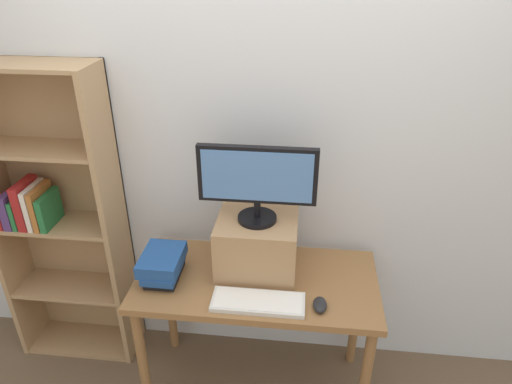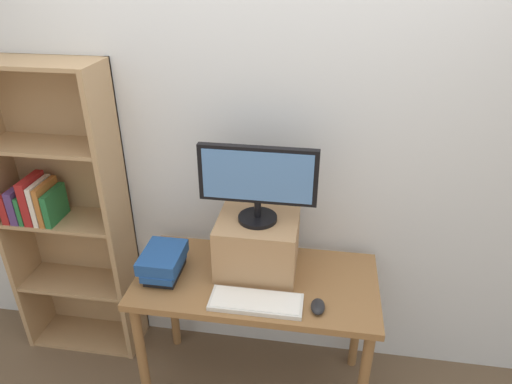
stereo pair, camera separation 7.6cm
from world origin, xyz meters
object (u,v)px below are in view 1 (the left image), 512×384
(bookshelf_unit, at_px, (57,219))
(riser_box, at_px, (257,244))
(computer_monitor, at_px, (257,180))
(keyboard, at_px, (258,302))
(desk, at_px, (257,295))
(book_stack, at_px, (163,265))
(computer_mouse, at_px, (320,305))

(bookshelf_unit, distance_m, riser_box, 1.13)
(computer_monitor, xyz_separation_m, keyboard, (0.03, -0.27, -0.49))
(desk, height_order, book_stack, book_stack)
(bookshelf_unit, height_order, book_stack, bookshelf_unit)
(bookshelf_unit, xyz_separation_m, keyboard, (1.16, -0.41, -0.11))
(desk, distance_m, book_stack, 0.49)
(keyboard, bearing_deg, riser_box, 97.23)
(riser_box, height_order, book_stack, riser_box)
(book_stack, bearing_deg, riser_box, 15.53)
(bookshelf_unit, relative_size, computer_monitor, 3.17)
(desk, bearing_deg, computer_monitor, 94.39)
(computer_monitor, height_order, book_stack, computer_monitor)
(keyboard, distance_m, book_stack, 0.51)
(computer_monitor, bearing_deg, keyboard, -82.73)
(riser_box, bearing_deg, desk, -85.68)
(computer_monitor, distance_m, book_stack, 0.63)
(keyboard, bearing_deg, computer_monitor, 97.27)
(computer_monitor, height_order, computer_mouse, computer_monitor)
(computer_mouse, height_order, book_stack, book_stack)
(computer_mouse, bearing_deg, computer_monitor, 140.31)
(riser_box, xyz_separation_m, computer_monitor, (-0.00, -0.00, 0.36))
(computer_monitor, bearing_deg, book_stack, -164.64)
(bookshelf_unit, xyz_separation_m, computer_mouse, (1.44, -0.41, -0.11))
(desk, relative_size, computer_monitor, 2.16)
(computer_mouse, bearing_deg, riser_box, 140.16)
(bookshelf_unit, relative_size, book_stack, 6.78)
(computer_monitor, xyz_separation_m, computer_mouse, (0.31, -0.26, -0.48))
(bookshelf_unit, bearing_deg, computer_mouse, -15.79)
(riser_box, distance_m, book_stack, 0.47)
(bookshelf_unit, relative_size, computer_mouse, 16.82)
(riser_box, bearing_deg, computer_mouse, -39.84)
(book_stack, bearing_deg, bookshelf_unit, 158.21)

